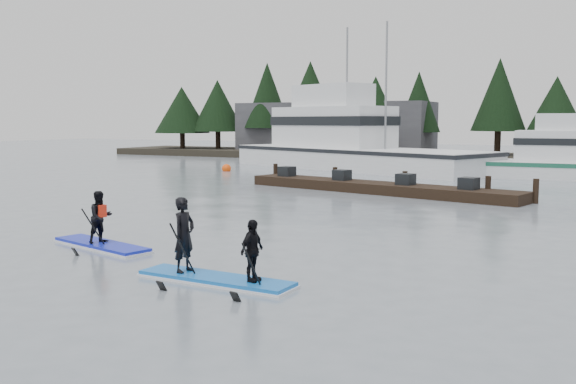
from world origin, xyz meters
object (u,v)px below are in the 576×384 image
at_px(floating_dock, 377,188).
at_px(paddleboard_solo, 101,228).
at_px(paddleboard_duo, 214,255).
at_px(fishing_boat_large, 350,156).

xyz_separation_m(floating_dock, paddleboard_solo, (-2.36, -15.61, 0.28)).
relative_size(floating_dock, paddleboard_duo, 3.98).
relative_size(fishing_boat_large, floating_dock, 1.47).
bearing_deg(fishing_boat_large, floating_dock, -41.59).
bearing_deg(paddleboard_solo, paddleboard_duo, -5.95).
distance_m(floating_dock, paddleboard_duo, 17.52).
bearing_deg(floating_dock, fishing_boat_large, 129.65).
xyz_separation_m(fishing_boat_large, floating_dock, (6.61, -13.82, -0.62)).
bearing_deg(paddleboard_solo, floating_dock, 96.14).
distance_m(floating_dock, paddleboard_solo, 15.79).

